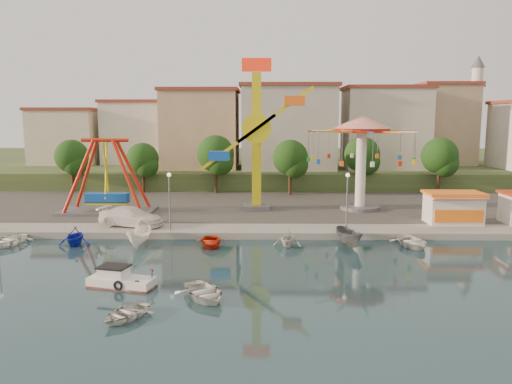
{
  "coord_description": "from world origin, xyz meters",
  "views": [
    {
      "loc": [
        0.49,
        -31.28,
        10.77
      ],
      "look_at": [
        -0.21,
        14.0,
        4.0
      ],
      "focal_mm": 35.0,
      "sensor_mm": 36.0,
      "label": 1
    }
  ],
  "objects_px": {
    "kamikaze_tower": "(260,139)",
    "rowboat_a": "(204,292)",
    "cabin_motorboat": "(120,281)",
    "wave_swinger": "(362,141)",
    "pirate_ship_ride": "(106,178)",
    "van": "(131,217)"
  },
  "relations": [
    {
      "from": "kamikaze_tower",
      "to": "rowboat_a",
      "type": "relative_size",
      "value": 4.16
    },
    {
      "from": "cabin_motorboat",
      "to": "rowboat_a",
      "type": "height_order",
      "value": "cabin_motorboat"
    },
    {
      "from": "wave_swinger",
      "to": "cabin_motorboat",
      "type": "bearing_deg",
      "value": -129.29
    },
    {
      "from": "kamikaze_tower",
      "to": "pirate_ship_ride",
      "type": "bearing_deg",
      "value": -173.22
    },
    {
      "from": "van",
      "to": "cabin_motorboat",
      "type": "bearing_deg",
      "value": -153.32
    },
    {
      "from": "cabin_motorboat",
      "to": "wave_swinger",
      "type": "bearing_deg",
      "value": 64.67
    },
    {
      "from": "kamikaze_tower",
      "to": "rowboat_a",
      "type": "bearing_deg",
      "value": -96.95
    },
    {
      "from": "kamikaze_tower",
      "to": "van",
      "type": "height_order",
      "value": "kamikaze_tower"
    },
    {
      "from": "pirate_ship_ride",
      "to": "wave_swinger",
      "type": "height_order",
      "value": "wave_swinger"
    },
    {
      "from": "pirate_ship_ride",
      "to": "van",
      "type": "height_order",
      "value": "pirate_ship_ride"
    },
    {
      "from": "rowboat_a",
      "to": "van",
      "type": "xyz_separation_m",
      "value": [
        -8.97,
        17.45,
        1.09
      ]
    },
    {
      "from": "van",
      "to": "kamikaze_tower",
      "type": "bearing_deg",
      "value": -39.58
    },
    {
      "from": "kamikaze_tower",
      "to": "van",
      "type": "distance_m",
      "value": 16.53
    },
    {
      "from": "kamikaze_tower",
      "to": "van",
      "type": "bearing_deg",
      "value": -144.07
    },
    {
      "from": "kamikaze_tower",
      "to": "wave_swinger",
      "type": "height_order",
      "value": "kamikaze_tower"
    },
    {
      "from": "wave_swinger",
      "to": "rowboat_a",
      "type": "distance_m",
      "value": 31.04
    },
    {
      "from": "rowboat_a",
      "to": "wave_swinger",
      "type": "bearing_deg",
      "value": 31.02
    },
    {
      "from": "cabin_motorboat",
      "to": "rowboat_a",
      "type": "relative_size",
      "value": 1.14
    },
    {
      "from": "pirate_ship_ride",
      "to": "cabin_motorboat",
      "type": "bearing_deg",
      "value": -70.94
    },
    {
      "from": "pirate_ship_ride",
      "to": "cabin_motorboat",
      "type": "relative_size",
      "value": 2.21
    },
    {
      "from": "pirate_ship_ride",
      "to": "van",
      "type": "distance_m",
      "value": 8.62
    },
    {
      "from": "kamikaze_tower",
      "to": "wave_swinger",
      "type": "distance_m",
      "value": 11.11
    }
  ]
}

